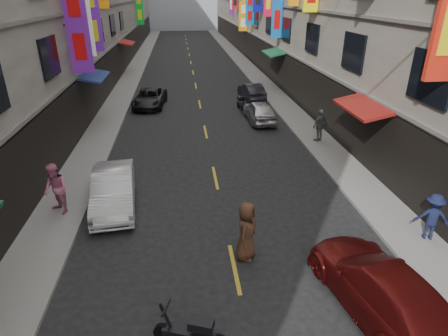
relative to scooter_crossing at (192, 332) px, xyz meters
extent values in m
cube|color=slate|center=(-4.67, 32.55, -0.38)|extent=(2.00, 90.00, 0.12)
cube|color=slate|center=(7.33, 32.55, -0.38)|extent=(2.00, 90.00, 0.12)
cube|color=black|center=(-5.62, 32.55, 1.06)|extent=(0.12, 85.50, 3.00)
cube|color=#66635E|center=(-5.61, 32.55, 2.76)|extent=(0.16, 90.00, 0.14)
cube|color=#66635E|center=(-5.61, 32.55, 5.96)|extent=(0.16, 90.00, 0.14)
cube|color=black|center=(8.28, 32.55, 1.06)|extent=(0.12, 85.50, 3.00)
cube|color=#66635E|center=(8.27, 32.55, 2.76)|extent=(0.16, 90.00, 0.14)
cube|color=#66635E|center=(8.27, 32.55, 5.96)|extent=(0.16, 90.00, 0.14)
cube|color=#5D198B|center=(-5.02, 14.72, 5.45)|extent=(1.10, 0.18, 4.75)
cylinder|color=black|center=(-5.07, 14.72, 5.45)|extent=(1.20, 0.08, 0.08)
cube|color=white|center=(-5.12, 16.61, 5.12)|extent=(0.91, 0.18, 2.96)
cylinder|color=black|center=(-5.17, 16.61, 5.12)|extent=(1.01, 0.08, 0.08)
cube|color=#591B94|center=(-5.07, 18.78, 5.77)|extent=(1.00, 0.18, 4.33)
cylinder|color=black|center=(-5.12, 18.78, 5.77)|extent=(1.10, 0.08, 0.08)
cube|color=blue|center=(7.81, 24.91, 6.07)|extent=(0.83, 0.18, 4.92)
cylinder|color=black|center=(7.86, 24.91, 6.07)|extent=(0.93, 0.08, 0.08)
cube|color=#0D639E|center=(7.78, 36.69, 5.41)|extent=(0.90, 0.18, 3.35)
cylinder|color=black|center=(7.83, 36.69, 5.41)|extent=(1.00, 0.08, 0.08)
cube|color=orange|center=(7.72, 40.60, 4.42)|extent=(1.02, 0.18, 3.32)
cylinder|color=black|center=(7.77, 40.60, 4.42)|extent=(1.12, 0.08, 0.08)
cube|color=#0E9A28|center=(-5.08, 50.44, 5.15)|extent=(0.99, 0.18, 4.58)
cylinder|color=black|center=(-5.13, 50.44, 5.15)|extent=(1.09, 0.08, 0.08)
cube|color=maroon|center=(7.63, 8.55, 2.56)|extent=(1.39, 3.20, 0.41)
cube|color=navy|center=(-4.97, 16.55, 2.56)|extent=(1.39, 3.20, 0.41)
cube|color=#144E2C|center=(7.63, 24.55, 2.56)|extent=(1.39, 3.20, 0.41)
cube|color=maroon|center=(-4.97, 32.55, 2.56)|extent=(1.39, 3.20, 0.41)
cube|color=gold|center=(1.33, 2.55, -0.44)|extent=(0.12, 2.20, 0.01)
cube|color=gold|center=(1.33, 8.55, -0.44)|extent=(0.12, 2.20, 0.01)
cube|color=gold|center=(1.33, 14.55, -0.44)|extent=(0.12, 2.20, 0.01)
cube|color=gold|center=(1.33, 20.55, -0.44)|extent=(0.12, 2.20, 0.01)
cube|color=gold|center=(1.33, 26.55, -0.44)|extent=(0.12, 2.20, 0.01)
cube|color=gold|center=(1.33, 32.55, -0.44)|extent=(0.12, 2.20, 0.01)
cube|color=gold|center=(1.33, 38.55, -0.44)|extent=(0.12, 2.20, 0.01)
cube|color=gold|center=(1.33, 44.55, -0.44)|extent=(0.12, 2.20, 0.01)
cube|color=gold|center=(1.33, 50.55, -0.44)|extent=(0.12, 2.20, 0.01)
cube|color=gold|center=(1.33, 56.55, -0.44)|extent=(0.12, 2.20, 0.01)
cube|color=gold|center=(1.33, 62.55, -0.44)|extent=(0.12, 2.20, 0.01)
cube|color=gold|center=(1.33, 68.55, -0.44)|extent=(0.12, 2.20, 0.01)
cylinder|color=black|center=(-0.64, 0.23, -0.19)|extent=(0.51, 0.28, 0.50)
cube|color=black|center=(-0.03, 0.01, -0.04)|extent=(1.32, 0.72, 0.18)
cube|color=black|center=(0.21, -0.07, 0.31)|extent=(0.63, 0.49, 0.22)
cylinder|color=black|center=(-0.55, 0.20, 0.26)|extent=(0.36, 0.20, 0.88)
cylinder|color=black|center=(-0.55, 0.20, 0.61)|extent=(0.23, 0.49, 0.06)
cylinder|color=black|center=(4.17, 18.09, -0.19)|extent=(0.18, 0.51, 0.50)
cylinder|color=black|center=(4.02, 19.38, -0.19)|extent=(0.18, 0.51, 0.50)
cube|color=black|center=(4.10, 18.73, -0.04)|extent=(0.45, 1.33, 0.18)
cube|color=black|center=(4.07, 18.98, 0.31)|extent=(0.38, 0.58, 0.22)
cylinder|color=black|center=(4.16, 18.19, 0.26)|extent=(0.12, 0.36, 0.88)
cylinder|color=black|center=(4.16, 18.19, 0.61)|extent=(0.50, 0.12, 0.06)
imported|color=silver|center=(-2.67, 6.64, 0.25)|extent=(1.89, 4.34, 1.39)
imported|color=black|center=(-2.20, 20.39, 0.16)|extent=(2.46, 4.53, 1.20)
imported|color=#520E0E|center=(4.74, 0.53, 0.27)|extent=(2.75, 5.15, 1.42)
imported|color=silver|center=(4.83, 16.15, 0.22)|extent=(1.70, 3.92, 1.32)
imported|color=#2A2931|center=(5.33, 21.58, 0.16)|extent=(1.68, 3.76, 1.20)
imported|color=#C6698A|center=(-4.55, 6.16, 0.63)|extent=(1.10, 1.10, 1.90)
imported|color=#151A3A|center=(7.75, 3.17, 0.47)|extent=(1.15, 0.88, 1.59)
imported|color=slate|center=(7.24, 12.10, 0.55)|extent=(1.17, 1.02, 1.74)
imported|color=#492C1D|center=(1.74, 3.04, 0.50)|extent=(0.97, 1.11, 1.89)
camera|label=1|loc=(0.01, -6.07, 6.92)|focal=30.00mm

